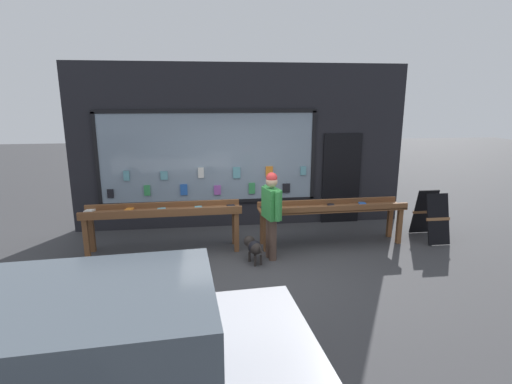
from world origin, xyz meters
TOP-DOWN VIEW (x-y plane):
  - ground_plane at (0.00, 0.00)m, footprint 40.00×40.00m
  - shopfront_facade at (-0.02, 2.39)m, footprint 7.45×0.29m
  - display_table_left at (-1.65, 0.91)m, footprint 2.95×0.64m
  - display_table_right at (1.65, 0.91)m, footprint 2.95×0.63m
  - person_browsing at (0.32, 0.30)m, footprint 0.31×0.63m
  - small_dog at (-0.01, 0.16)m, footprint 0.35×0.57m
  - sandwich_board_sign at (3.78, 0.89)m, footprint 0.50×0.81m
  - parked_car at (-1.91, -3.47)m, footprint 4.10×2.14m

SIDE VIEW (x-z plane):
  - ground_plane at x=0.00m, z-range 0.00..0.00m
  - small_dog at x=-0.01m, z-range 0.08..0.53m
  - sandwich_board_sign at x=3.78m, z-range 0.01..1.02m
  - display_table_right at x=1.65m, z-range 0.27..1.13m
  - display_table_left at x=-1.65m, z-range 0.28..1.20m
  - parked_car at x=-1.91m, z-range 0.04..1.45m
  - person_browsing at x=0.32m, z-range 0.13..1.75m
  - shopfront_facade at x=-0.02m, z-range -0.02..3.60m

